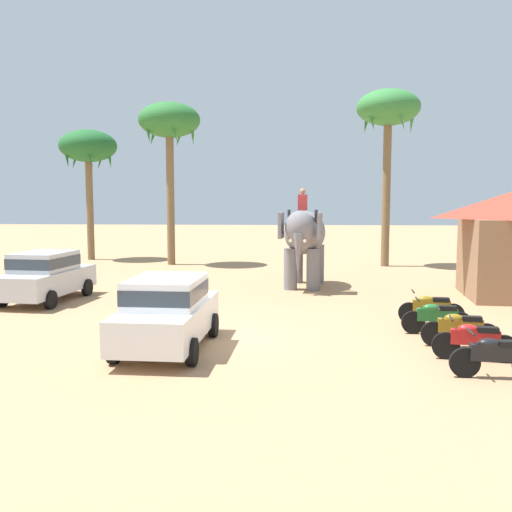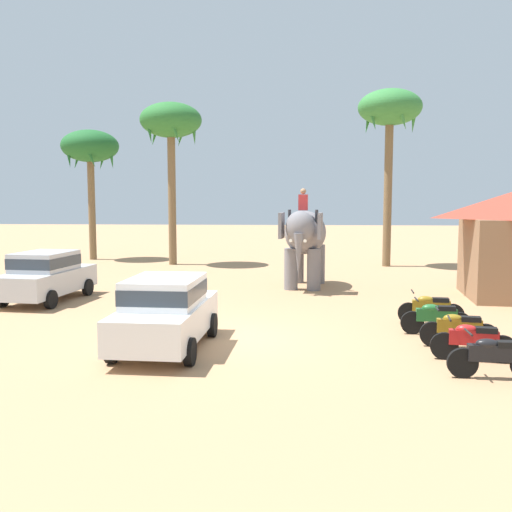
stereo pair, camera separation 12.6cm
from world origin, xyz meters
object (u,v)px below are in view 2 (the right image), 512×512
car_parked_far_side (46,274)px  palm_tree_behind_elephant (390,113)px  motorcycle_far_in_row (431,308)px  motorcycle_fourth_in_row (436,317)px  car_sedan_foreground (166,310)px  motorcycle_mid_row (459,328)px  palm_tree_left_of_road (90,149)px  elephant_with_mahout (305,237)px  palm_tree_near_hut (171,125)px  motorcycle_second_in_row (473,340)px  motorcycle_nearest_camera (494,356)px

car_parked_far_side → palm_tree_behind_elephant: palm_tree_behind_elephant is taller
motorcycle_far_in_row → car_parked_far_side: bearing=167.0°
car_parked_far_side → motorcycle_fourth_in_row: bearing=-18.4°
car_sedan_foreground → car_parked_far_side: size_ratio=0.98×
car_parked_far_side → motorcycle_mid_row: car_parked_far_side is taller
palm_tree_left_of_road → motorcycle_far_in_row: bearing=-46.1°
car_sedan_foreground → car_parked_far_side: bearing=132.9°
car_parked_far_side → palm_tree_behind_elephant: (13.23, 10.88, 6.84)m
car_parked_far_side → motorcycle_mid_row: (12.33, -5.31, -0.46)m
car_sedan_foreground → elephant_with_mahout: size_ratio=1.05×
motorcycle_mid_row → motorcycle_far_in_row: same height
elephant_with_mahout → palm_tree_near_hut: (-6.83, 7.29, 5.29)m
elephant_with_mahout → palm_tree_left_of_road: palm_tree_left_of_road is taller
motorcycle_second_in_row → motorcycle_fourth_in_row: bearing=95.0°
motorcycle_mid_row → palm_tree_near_hut: size_ratio=0.21×
motorcycle_second_in_row → palm_tree_behind_elephant: bearing=87.0°
car_parked_far_side → motorcycle_second_in_row: size_ratio=2.38×
car_parked_far_side → motorcycle_far_in_row: 12.59m
motorcycle_far_in_row → car_sedan_foreground: bearing=-155.8°
motorcycle_mid_row → palm_tree_near_hut: palm_tree_near_hut is taller
elephant_with_mahout → palm_tree_left_of_road: 15.79m
elephant_with_mahout → motorcycle_fourth_in_row: 8.47m
elephant_with_mahout → motorcycle_mid_row: elephant_with_mahout is taller
motorcycle_second_in_row → motorcycle_mid_row: 1.11m
car_sedan_foreground → motorcycle_fourth_in_row: (6.65, 1.84, -0.46)m
palm_tree_behind_elephant → palm_tree_near_hut: 11.20m
palm_tree_near_hut → palm_tree_behind_elephant: bearing=-0.2°
motorcycle_fourth_in_row → motorcycle_nearest_camera: bearing=-86.3°
motorcycle_mid_row → motorcycle_fourth_in_row: size_ratio=1.00×
motorcycle_second_in_row → palm_tree_near_hut: palm_tree_near_hut is taller
car_sedan_foreground → palm_tree_left_of_road: (-8.51, 18.95, 5.31)m
car_parked_far_side → motorcycle_nearest_camera: (12.34, -7.64, -0.46)m
car_sedan_foreground → palm_tree_near_hut: palm_tree_near_hut is taller
elephant_with_mahout → palm_tree_near_hut: palm_tree_near_hut is taller
motorcycle_second_in_row → motorcycle_fourth_in_row: size_ratio=0.99×
car_sedan_foreground → motorcycle_nearest_camera: car_sedan_foreground is taller
car_parked_far_side → palm_tree_behind_elephant: bearing=39.4°
elephant_with_mahout → motorcycle_fourth_in_row: (3.24, -7.67, -1.53)m
car_sedan_foreground → palm_tree_near_hut: bearing=101.5°
palm_tree_near_hut → car_sedan_foreground: bearing=-78.5°
car_sedan_foreground → motorcycle_nearest_camera: (6.88, -1.76, -0.46)m
motorcycle_far_in_row → palm_tree_left_of_road: 22.81m
car_parked_far_side → elephant_with_mahout: elephant_with_mahout is taller
motorcycle_nearest_camera → motorcycle_mid_row: bearing=90.4°
elephant_with_mahout → motorcycle_fourth_in_row: size_ratio=2.21×
palm_tree_behind_elephant → palm_tree_near_hut: palm_tree_behind_elephant is taller
car_parked_far_side → motorcycle_nearest_camera: size_ratio=2.36×
car_sedan_foreground → motorcycle_fourth_in_row: 6.91m
elephant_with_mahout → palm_tree_behind_elephant: size_ratio=0.44×
car_parked_far_side → motorcycle_second_in_row: 13.89m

